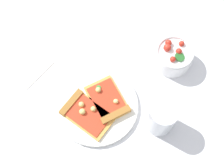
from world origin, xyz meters
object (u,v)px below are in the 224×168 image
object	(u,v)px
plate	(97,106)
soda_glass	(161,118)
pizza_slice_far	(109,102)
salad_bowl	(173,56)
paper_napkin	(24,63)
pizza_slice_near	(85,112)

from	to	relation	value
plate	soda_glass	world-z (taller)	soda_glass
plate	pizza_slice_far	xyz separation A→B (m)	(0.03, 0.02, 0.01)
salad_bowl	paper_napkin	world-z (taller)	salad_bowl
pizza_slice_far	salad_bowl	distance (m)	0.26
pizza_slice_far	soda_glass	size ratio (longest dim) A/B	1.39
plate	soda_glass	size ratio (longest dim) A/B	2.16
pizza_slice_far	salad_bowl	size ratio (longest dim) A/B	1.36
pizza_slice_near	pizza_slice_far	distance (m)	0.08
plate	paper_napkin	world-z (taller)	plate
pizza_slice_far	salad_bowl	world-z (taller)	salad_bowl
soda_glass	paper_napkin	bearing A→B (deg)	175.79
salad_bowl	paper_napkin	size ratio (longest dim) A/B	0.79
pizza_slice_near	soda_glass	size ratio (longest dim) A/B	1.42
pizza_slice_far	soda_glass	distance (m)	0.17
pizza_slice_far	paper_napkin	distance (m)	0.32
pizza_slice_near	soda_glass	bearing A→B (deg)	13.84
plate	pizza_slice_near	xyz separation A→B (m)	(-0.02, -0.04, 0.01)
plate	pizza_slice_far	bearing A→B (deg)	31.57
paper_napkin	pizza_slice_near	bearing A→B (deg)	-18.84
plate	paper_napkin	xyz separation A→B (m)	(-0.28, 0.05, -0.01)
salad_bowl	soda_glass	size ratio (longest dim) A/B	1.02
salad_bowl	pizza_slice_near	bearing A→B (deg)	-125.16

